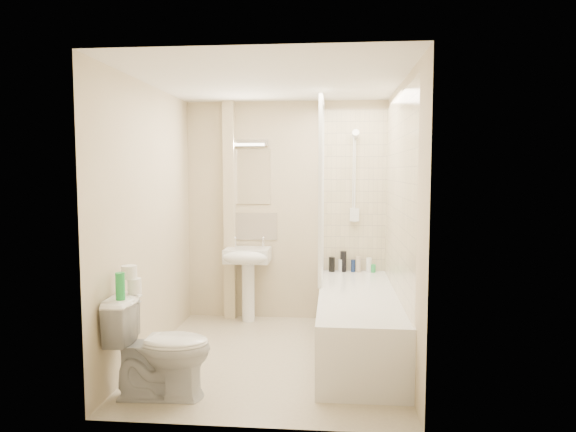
{
  "coord_description": "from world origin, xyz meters",
  "views": [
    {
      "loc": [
        0.53,
        -4.38,
        1.64
      ],
      "look_at": [
        0.12,
        0.2,
        1.24
      ],
      "focal_mm": 32.0,
      "sensor_mm": 36.0,
      "label": 1
    }
  ],
  "objects": [
    {
      "name": "bottle_green",
      "position": [
        0.95,
        1.16,
        0.59
      ],
      "size": [
        0.06,
        0.06,
        0.09
      ],
      "primitive_type": "cylinder",
      "color": "green",
      "rests_on": "bathtub"
    },
    {
      "name": "bathtub",
      "position": [
        0.75,
        0.19,
        0.29
      ],
      "size": [
        0.7,
        2.1,
        0.55
      ],
      "color": "white",
      "rests_on": "ground"
    },
    {
      "name": "bottle_white_a",
      "position": [
        0.61,
        1.16,
        0.62
      ],
      "size": [
        0.06,
        0.06,
        0.14
      ],
      "primitive_type": "cylinder",
      "color": "silver",
      "rests_on": "bathtub"
    },
    {
      "name": "bottle_blue",
      "position": [
        0.74,
        1.16,
        0.62
      ],
      "size": [
        0.05,
        0.05,
        0.13
      ],
      "primitive_type": "cylinder",
      "color": "navy",
      "rests_on": "bathtub"
    },
    {
      "name": "pedestal_sink",
      "position": [
        -0.4,
        1.01,
        0.65
      ],
      "size": [
        0.48,
        0.46,
        0.93
      ],
      "color": "white",
      "rests_on": "ground"
    },
    {
      "name": "wall_left",
      "position": [
        -1.1,
        0.0,
        1.2
      ],
      "size": [
        0.02,
        2.5,
        2.4
      ],
      "primitive_type": "cube",
      "color": "beige",
      "rests_on": "ground"
    },
    {
      "name": "bottle_white_b",
      "position": [
        0.91,
        1.16,
        0.63
      ],
      "size": [
        0.06,
        0.06,
        0.16
      ],
      "primitive_type": "cylinder",
      "color": "white",
      "rests_on": "bathtub"
    },
    {
      "name": "ceiling",
      "position": [
        0.0,
        0.0,
        2.4
      ],
      "size": [
        2.2,
        2.5,
        0.02
      ],
      "primitive_type": "cube",
      "color": "white",
      "rests_on": "wall_back"
    },
    {
      "name": "wall_right",
      "position": [
        1.1,
        0.0,
        1.2
      ],
      "size": [
        0.02,
        2.5,
        2.4
      ],
      "primitive_type": "cube",
      "color": "beige",
      "rests_on": "ground"
    },
    {
      "name": "toilet_roll_lower",
      "position": [
        -0.94,
        -0.76,
        0.79
      ],
      "size": [
        0.1,
        0.1,
        0.11
      ],
      "primitive_type": "cylinder",
      "color": "white",
      "rests_on": "toilet"
    },
    {
      "name": "tile_back",
      "position": [
        0.75,
        1.24,
        1.42
      ],
      "size": [
        0.7,
        0.01,
        1.75
      ],
      "primitive_type": "cube",
      "color": "beige",
      "rests_on": "wall_back"
    },
    {
      "name": "mirror",
      "position": [
        -0.4,
        1.24,
        1.58
      ],
      "size": [
        0.46,
        0.01,
        0.6
      ],
      "primitive_type": "cube",
      "color": "white",
      "rests_on": "wall_back"
    },
    {
      "name": "tile_right",
      "position": [
        1.09,
        0.19,
        1.42
      ],
      "size": [
        0.01,
        2.1,
        1.75
      ],
      "primitive_type": "cube",
      "color": "beige",
      "rests_on": "wall_right"
    },
    {
      "name": "bottle_black_a",
      "position": [
        0.51,
        1.16,
        0.63
      ],
      "size": [
        0.07,
        0.07,
        0.16
      ],
      "primitive_type": "cylinder",
      "color": "black",
      "rests_on": "bathtub"
    },
    {
      "name": "toilet",
      "position": [
        -0.72,
        -0.85,
        0.37
      ],
      "size": [
        0.47,
        0.76,
        0.74
      ],
      "primitive_type": "imported",
      "rotation": [
        0.0,
        0.0,
        1.61
      ],
      "color": "white",
      "rests_on": "ground"
    },
    {
      "name": "green_bottle",
      "position": [
        -0.97,
        -0.95,
        0.84
      ],
      "size": [
        0.07,
        0.07,
        0.19
      ],
      "primitive_type": "cylinder",
      "color": "green",
      "rests_on": "toilet"
    },
    {
      "name": "shower_fixture",
      "position": [
        0.75,
        1.19,
        1.55
      ],
      "size": [
        0.1,
        0.16,
        0.99
      ],
      "color": "white",
      "rests_on": "wall_back"
    },
    {
      "name": "bottle_black_b",
      "position": [
        0.63,
        1.16,
        0.66
      ],
      "size": [
        0.07,
        0.07,
        0.23
      ],
      "primitive_type": "cylinder",
      "color": "black",
      "rests_on": "bathtub"
    },
    {
      "name": "toilet_roll_upper",
      "position": [
        -0.98,
        -0.76,
        0.9
      ],
      "size": [
        0.11,
        0.11,
        0.1
      ],
      "primitive_type": "cylinder",
      "color": "white",
      "rests_on": "toilet_roll_lower"
    },
    {
      "name": "splashback",
      "position": [
        -0.4,
        1.24,
        1.03
      ],
      "size": [
        0.6,
        0.02,
        0.3
      ],
      "primitive_type": "cube",
      "color": "beige",
      "rests_on": "wall_back"
    },
    {
      "name": "shower_screen",
      "position": [
        0.4,
        0.8,
        1.45
      ],
      "size": [
        0.04,
        0.92,
        1.8
      ],
      "color": "white",
      "rests_on": "bathtub"
    },
    {
      "name": "strip_light",
      "position": [
        -0.4,
        1.22,
        1.95
      ],
      "size": [
        0.42,
        0.07,
        0.07
      ],
      "primitive_type": "cube",
      "color": "silver",
      "rests_on": "wall_back"
    },
    {
      "name": "floor",
      "position": [
        0.0,
        0.0,
        0.0
      ],
      "size": [
        2.5,
        2.5,
        0.0
      ],
      "primitive_type": "plane",
      "color": "beige",
      "rests_on": "ground"
    },
    {
      "name": "wall_back",
      "position": [
        0.0,
        1.25,
        1.2
      ],
      "size": [
        2.2,
        0.02,
        2.4
      ],
      "primitive_type": "cube",
      "color": "beige",
      "rests_on": "ground"
    },
    {
      "name": "pipe_boxing",
      "position": [
        -0.62,
        1.19,
        1.2
      ],
      "size": [
        0.12,
        0.12,
        2.4
      ],
      "primitive_type": "cube",
      "color": "beige",
      "rests_on": "ground"
    },
    {
      "name": "bottle_cream",
      "position": [
        0.8,
        1.16,
        0.63
      ],
      "size": [
        0.06,
        0.06,
        0.17
      ],
      "primitive_type": "cylinder",
      "color": "#C6B299",
      "rests_on": "bathtub"
    }
  ]
}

